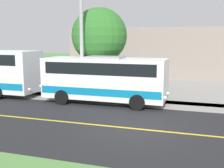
{
  "coord_description": "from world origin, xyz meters",
  "views": [
    {
      "loc": [
        11.84,
        2.8,
        3.98
      ],
      "look_at": [
        -3.5,
        -2.1,
        1.4
      ],
      "focal_mm": 44.97,
      "sensor_mm": 36.0,
      "label": 1
    }
  ],
  "objects_px": {
    "street_light_pole": "(81,29)",
    "tree_curbside": "(99,36)",
    "shuttle_bus_front": "(105,77)",
    "commercial_building": "(181,51)"
  },
  "relations": [
    {
      "from": "street_light_pole",
      "to": "tree_curbside",
      "type": "bearing_deg",
      "value": 172.46
    },
    {
      "from": "shuttle_bus_front",
      "to": "street_light_pole",
      "type": "xyz_separation_m",
      "value": [
        -0.31,
        -1.73,
        3.01
      ]
    },
    {
      "from": "shuttle_bus_front",
      "to": "tree_curbside",
      "type": "distance_m",
      "value": 4.09
    },
    {
      "from": "shuttle_bus_front",
      "to": "tree_curbside",
      "type": "height_order",
      "value": "tree_curbside"
    },
    {
      "from": "shuttle_bus_front",
      "to": "street_light_pole",
      "type": "bearing_deg",
      "value": -100.24
    },
    {
      "from": "street_light_pole",
      "to": "tree_curbside",
      "type": "relative_size",
      "value": 1.35
    },
    {
      "from": "commercial_building",
      "to": "tree_curbside",
      "type": "bearing_deg",
      "value": -19.04
    },
    {
      "from": "street_light_pole",
      "to": "commercial_building",
      "type": "bearing_deg",
      "value": 162.64
    },
    {
      "from": "tree_curbside",
      "to": "commercial_building",
      "type": "height_order",
      "value": "tree_curbside"
    },
    {
      "from": "tree_curbside",
      "to": "commercial_building",
      "type": "relative_size",
      "value": 0.27
    }
  ]
}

